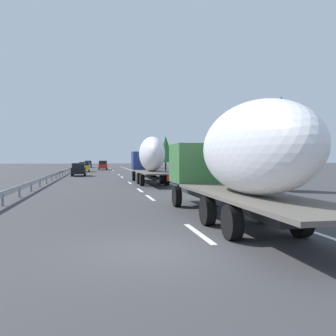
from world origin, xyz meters
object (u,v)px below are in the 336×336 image
at_px(truck_lead, 150,158).
at_px(car_red_compact, 103,165).
at_px(road_sign, 153,159).
at_px(car_black_suv, 79,169).
at_px(truck_trailing, 237,157).
at_px(car_yellow_coupe, 84,167).
at_px(car_blue_sedan, 88,164).

height_order(truck_lead, car_red_compact, truck_lead).
bearing_deg(road_sign, car_black_suv, 98.88).
bearing_deg(truck_trailing, car_yellow_coupe, 7.51).
bearing_deg(car_yellow_coupe, truck_trailing, -172.49).
distance_m(truck_lead, car_blue_sedan, 64.87).
height_order(truck_lead, road_sign, truck_lead).
distance_m(car_blue_sedan, road_sign, 47.40).
distance_m(car_blue_sedan, car_black_suv, 47.89).
bearing_deg(truck_lead, truck_trailing, 180.00).
distance_m(car_yellow_coupe, road_sign, 17.43).
distance_m(car_red_compact, road_sign, 25.72).
xyz_separation_m(truck_trailing, car_yellow_coupe, (54.18, 7.14, -1.53)).
height_order(truck_lead, car_yellow_coupe, truck_lead).
bearing_deg(truck_lead, car_red_compact, 4.95).
distance_m(truck_trailing, car_red_compact, 65.04).
height_order(car_yellow_coupe, car_red_compact, car_red_compact).
bearing_deg(car_black_suv, truck_lead, -156.05).
xyz_separation_m(truck_lead, road_sign, (18.21, -3.10, -0.20)).
height_order(car_yellow_coupe, road_sign, road_sign).
bearing_deg(car_blue_sedan, car_red_compact, -170.91).
height_order(truck_trailing, car_black_suv, truck_trailing).
relative_size(car_blue_sedan, car_black_suv, 1.06).
height_order(car_black_suv, car_red_compact, car_red_compact).
bearing_deg(truck_lead, road_sign, -9.66).
height_order(car_blue_sedan, road_sign, road_sign).
xyz_separation_m(truck_trailing, car_red_compact, (64.91, 3.72, -1.47)).
bearing_deg(car_yellow_coupe, car_black_suv, 179.19).
xyz_separation_m(car_yellow_coupe, road_sign, (-14.03, -10.24, 1.36)).
bearing_deg(car_black_suv, car_blue_sedan, -0.24).
bearing_deg(car_red_compact, road_sign, -164.60).
bearing_deg(car_blue_sedan, car_black_suv, 179.76).
bearing_deg(car_blue_sedan, road_sign, -167.49).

